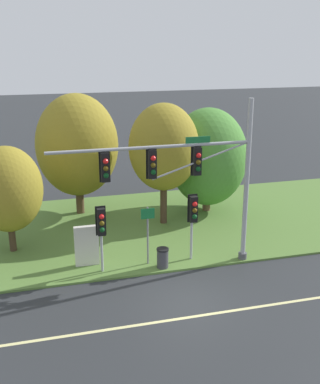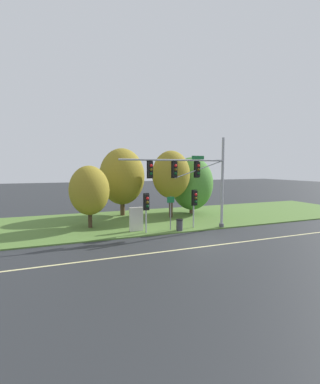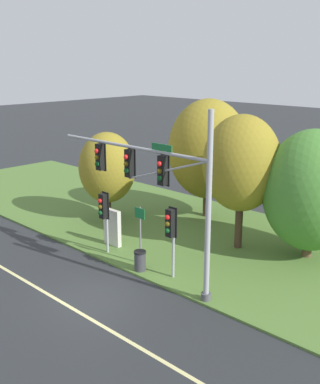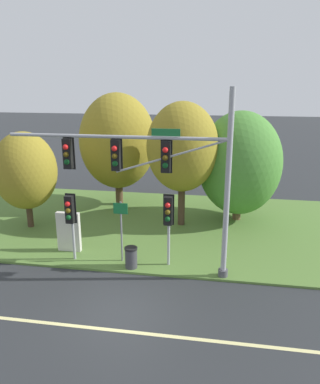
% 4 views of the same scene
% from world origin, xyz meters
% --- Properties ---
extents(ground_plane, '(160.00, 160.00, 0.00)m').
position_xyz_m(ground_plane, '(0.00, 0.00, 0.00)').
color(ground_plane, '#282B2D').
extents(lane_stripe, '(36.00, 0.16, 0.01)m').
position_xyz_m(lane_stripe, '(0.00, -1.20, 0.00)').
color(lane_stripe, beige).
rests_on(lane_stripe, ground).
extents(grass_verge, '(48.00, 11.50, 0.10)m').
position_xyz_m(grass_verge, '(0.00, 8.25, 0.05)').
color(grass_verge, '#517533').
rests_on(grass_verge, ground).
extents(traffic_signal_mast, '(8.99, 0.49, 7.54)m').
position_xyz_m(traffic_signal_mast, '(0.94, 2.80, 4.57)').
color(traffic_signal_mast, '#9EA0A5').
rests_on(traffic_signal_mast, grass_verge).
extents(pedestrian_signal_near_kerb, '(0.46, 0.55, 3.10)m').
position_xyz_m(pedestrian_signal_near_kerb, '(-2.93, 3.11, 2.35)').
color(pedestrian_signal_near_kerb, '#9EA0A5').
rests_on(pedestrian_signal_near_kerb, grass_verge).
extents(pedestrian_signal_further_along, '(0.46, 0.55, 3.23)m').
position_xyz_m(pedestrian_signal_further_along, '(1.31, 3.28, 2.45)').
color(pedestrian_signal_further_along, '#9EA0A5').
rests_on(pedestrian_signal_further_along, grass_verge).
extents(route_sign_post, '(0.63, 0.08, 2.76)m').
position_xyz_m(route_sign_post, '(-0.78, 3.47, 1.86)').
color(route_sign_post, slate).
rests_on(route_sign_post, grass_verge).
extents(tree_nearest_road, '(3.32, 3.32, 5.23)m').
position_xyz_m(tree_nearest_road, '(-6.84, 6.63, 3.25)').
color(tree_nearest_road, '#423021').
rests_on(tree_nearest_road, grass_verge).
extents(tree_left_of_mast, '(4.73, 4.73, 7.08)m').
position_xyz_m(tree_left_of_mast, '(-3.04, 11.23, 4.21)').
color(tree_left_of_mast, '#4C3823').
rests_on(tree_left_of_mast, grass_verge).
extents(tree_behind_signpost, '(3.82, 3.82, 6.75)m').
position_xyz_m(tree_behind_signpost, '(1.32, 8.33, 4.45)').
color(tree_behind_signpost, '#423021').
rests_on(tree_behind_signpost, grass_verge).
extents(tree_mid_verge, '(4.64, 4.64, 6.21)m').
position_xyz_m(tree_mid_verge, '(4.41, 9.69, 3.40)').
color(tree_mid_verge, brown).
rests_on(tree_mid_verge, grass_verge).
extents(info_kiosk, '(1.10, 0.24, 1.90)m').
position_xyz_m(info_kiosk, '(-3.50, 4.09, 1.04)').
color(info_kiosk, beige).
rests_on(info_kiosk, grass_verge).
extents(trash_bin, '(0.56, 0.56, 0.93)m').
position_xyz_m(trash_bin, '(-0.23, 2.91, 0.57)').
color(trash_bin, '#38383D').
rests_on(trash_bin, grass_verge).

